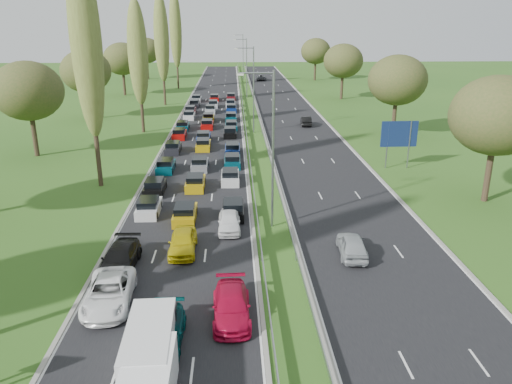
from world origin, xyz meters
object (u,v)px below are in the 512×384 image
object	(u,v)px
near_car_3	(120,258)
near_car_2	(109,292)
white_van_front	(151,345)
direction_sign	(399,136)

from	to	relation	value
near_car_3	near_car_2	bearing A→B (deg)	-83.67
near_car_3	white_van_front	bearing A→B (deg)	-68.03
near_car_2	white_van_front	xyz separation A→B (m)	(3.17, -5.36, 0.30)
near_car_3	white_van_front	world-z (taller)	white_van_front
near_car_2	direction_sign	bearing A→B (deg)	43.39
near_car_2	direction_sign	world-z (taller)	direction_sign
near_car_3	direction_sign	bearing A→B (deg)	43.85
direction_sign	white_van_front	bearing A→B (deg)	-124.09
near_car_3	white_van_front	size ratio (longest dim) A/B	0.98
near_car_2	direction_sign	distance (m)	36.79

